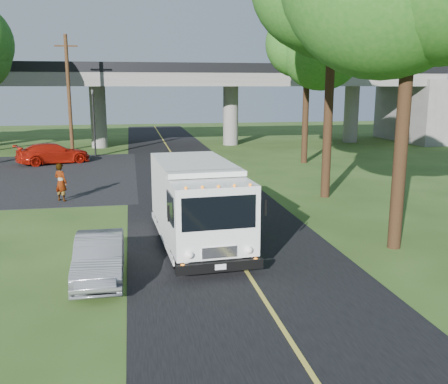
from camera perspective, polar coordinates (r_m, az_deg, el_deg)
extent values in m
plane|color=#2F4B1A|center=(15.36, 2.30, -8.70)|extent=(120.00, 120.00, 0.00)
cube|color=black|center=(24.82, -2.84, -0.61)|extent=(7.00, 90.00, 0.02)
cube|color=black|center=(33.37, -23.90, 1.63)|extent=(16.00, 18.00, 0.01)
cube|color=gold|center=(24.81, -2.84, -0.57)|extent=(0.12, 90.00, 0.01)
cube|color=slate|center=(46.12, -6.73, 12.66)|extent=(50.00, 9.00, 1.20)
cube|color=black|center=(41.75, -6.33, 13.98)|extent=(50.00, 0.25, 0.80)
cube|color=black|center=(50.52, -7.12, 13.61)|extent=(50.00, 0.25, 0.80)
cube|color=slate|center=(54.03, 21.18, 8.66)|extent=(4.00, 10.00, 6.00)
cylinder|color=slate|center=(46.16, -14.16, 8.28)|extent=(1.40, 1.40, 5.40)
cylinder|color=slate|center=(47.00, 0.77, 8.70)|extent=(1.40, 1.40, 5.40)
cylinder|color=slate|center=(50.74, 14.33, 8.58)|extent=(1.40, 1.40, 5.40)
cylinder|color=black|center=(40.19, -14.64, 7.61)|extent=(0.14, 0.14, 5.20)
imported|color=black|center=(40.10, -14.79, 10.45)|extent=(0.18, 0.22, 1.10)
cylinder|color=#472D19|center=(38.25, -17.27, 10.10)|extent=(0.26, 0.26, 9.00)
cube|color=#472D19|center=(38.34, -17.62, 15.63)|extent=(1.60, 0.10, 0.10)
cylinder|color=#382314|center=(17.47, 19.58, 4.97)|extent=(0.44, 0.44, 7.00)
cylinder|color=#382314|center=(24.91, 11.81, 8.13)|extent=(0.44, 0.44, 7.70)
cylinder|color=#382314|center=(36.20, 9.29, 8.54)|extent=(0.44, 0.44, 6.65)
sphere|color=#215F19|center=(36.24, 9.56, 16.25)|extent=(5.58, 5.58, 5.58)
sphere|color=#215F19|center=(36.06, 10.58, 16.72)|extent=(4.96, 4.96, 4.96)
cube|color=white|center=(17.94, -3.63, 0.03)|extent=(2.72, 4.64, 2.30)
cube|color=white|center=(14.95, -1.40, -2.81)|extent=(2.56, 1.99, 2.10)
cube|color=black|center=(14.01, -0.59, -2.41)|extent=(2.15, 0.21, 0.97)
cube|color=black|center=(14.39, -0.48, -8.51)|extent=(2.56, 0.34, 0.29)
cube|color=white|center=(17.90, -3.33, -4.64)|extent=(2.81, 6.07, 0.18)
cylinder|color=black|center=(15.29, -5.39, -7.02)|extent=(0.34, 0.94, 0.92)
cylinder|color=black|center=(15.72, 2.19, -6.44)|extent=(0.34, 0.94, 0.92)
cylinder|color=black|center=(19.37, -7.34, -2.96)|extent=(0.34, 0.94, 0.92)
cylinder|color=black|center=(19.70, -1.30, -2.60)|extent=(0.34, 0.94, 0.92)
imported|color=#B0180A|center=(37.56, -18.93, 4.20)|extent=(5.46, 3.86, 1.47)
imported|color=gray|center=(14.84, -14.04, -7.25)|extent=(1.33, 3.82, 1.26)
imported|color=gray|center=(25.05, -18.15, 1.06)|extent=(0.81, 0.76, 1.85)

